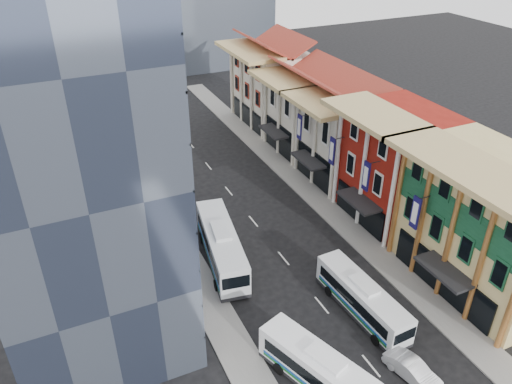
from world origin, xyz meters
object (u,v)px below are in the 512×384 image
sedan_left (314,366)px  bus_right (362,298)px  bus_left_far (221,245)px  office_tower (62,128)px  bus_left_near (324,373)px  sedan_right (413,370)px  shophouse_tan (488,226)px

sedan_left → bus_right: bearing=26.9°
bus_left_far → bus_right: (7.96, -11.16, -0.28)m
office_tower → bus_left_far: size_ratio=2.56×
bus_left_near → sedan_right: (6.37, -1.78, -0.95)m
bus_left_near → office_tower: bearing=105.0°
shophouse_tan → sedan_left: bearing=-171.4°
sedan_left → bus_left_near: bearing=-98.4°
bus_left_far → sedan_right: size_ratio=2.69×
office_tower → bus_left_far: 17.55m
sedan_right → office_tower: bearing=120.2°
shophouse_tan → bus_left_near: shophouse_tan is taller
bus_left_near → sedan_left: bearing=63.7°
sedan_right → shophouse_tan: bearing=13.3°
sedan_left → sedan_right: sedan_right is taller
bus_left_near → bus_left_far: 16.36m
shophouse_tan → bus_right: size_ratio=1.40×
bus_left_near → bus_right: size_ratio=1.04×
office_tower → sedan_left: 25.53m
bus_left_near → sedan_left: bus_left_near is taller
shophouse_tan → office_tower: size_ratio=0.47×
bus_left_far → sedan_right: 19.63m
bus_left_near → bus_right: (6.80, 5.16, -0.07)m
office_tower → bus_left_near: size_ratio=2.89×
shophouse_tan → office_tower: bearing=155.7°
bus_left_far → office_tower: bearing=179.7°
sedan_left → bus_left_far: bearing=93.2°
bus_right → bus_left_far: bearing=122.4°
sedan_right → bus_left_near: bearing=151.0°
shophouse_tan → bus_left_far: (-19.50, 12.07, -4.12)m
office_tower → bus_right: 27.01m
bus_left_near → sedan_right: bus_left_near is taller
bus_right → sedan_right: bus_right is taller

